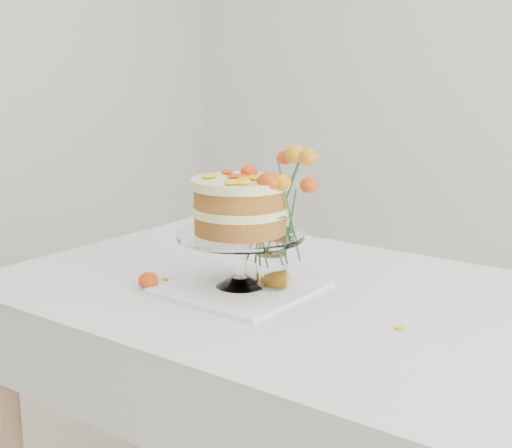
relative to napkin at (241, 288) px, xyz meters
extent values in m
cube|color=tan|center=(0.10, 0.07, -0.03)|extent=(1.40, 0.90, 0.04)
cylinder|color=tan|center=(-0.52, -0.30, -0.41)|extent=(0.06, 0.06, 0.71)
cylinder|color=tan|center=(-0.52, 0.44, -0.41)|extent=(0.06, 0.06, 0.71)
cube|color=silver|center=(0.10, 0.07, -0.01)|extent=(1.42, 0.92, 0.01)
cube|color=silver|center=(0.10, 0.53, -0.11)|extent=(1.42, 0.01, 0.20)
cube|color=silver|center=(0.10, -0.39, -0.11)|extent=(1.42, 0.01, 0.20)
cube|color=silver|center=(-0.61, 0.07, -0.11)|extent=(0.01, 0.92, 0.20)
cube|color=white|center=(0.00, 0.00, 0.00)|extent=(0.32, 0.32, 0.01)
cylinder|color=white|center=(0.00, 0.00, 0.07)|extent=(0.03, 0.03, 0.09)
cylinder|color=white|center=(0.00, 0.00, 0.13)|extent=(0.29, 0.29, 0.01)
cylinder|color=#A87326|center=(0.00, 0.00, 0.15)|extent=(0.23, 0.23, 0.04)
cylinder|color=#FFF1A4|center=(0.00, 0.00, 0.18)|extent=(0.24, 0.24, 0.02)
cylinder|color=#A87326|center=(0.00, 0.00, 0.21)|extent=(0.23, 0.23, 0.04)
cylinder|color=#FFF1A4|center=(0.00, 0.00, 0.25)|extent=(0.24, 0.24, 0.02)
cylinder|color=white|center=(0.06, 0.04, 0.00)|extent=(0.06, 0.06, 0.01)
cylinder|color=white|center=(0.06, 0.04, 0.04)|extent=(0.07, 0.07, 0.08)
ellipsoid|color=orange|center=(0.06, 0.06, 0.02)|extent=(0.06, 0.06, 0.05)
cylinder|color=#285421|center=(0.10, 0.08, 0.00)|extent=(0.06, 0.03, 0.01)
ellipsoid|color=#C43C09|center=(-0.18, -0.12, 0.01)|extent=(0.05, 0.05, 0.04)
cylinder|color=#285421|center=(-0.14, -0.12, 0.00)|extent=(0.06, 0.01, 0.00)
ellipsoid|color=yellow|center=(-0.02, -0.03, 0.00)|extent=(0.03, 0.02, 0.00)
ellipsoid|color=yellow|center=(0.08, -0.07, 0.00)|extent=(0.03, 0.02, 0.00)
ellipsoid|color=yellow|center=(0.12, -0.11, 0.00)|extent=(0.03, 0.02, 0.00)
ellipsoid|color=yellow|center=(-0.16, 0.02, 0.00)|extent=(0.03, 0.02, 0.00)
ellipsoid|color=yellow|center=(-0.20, -0.05, 0.00)|extent=(0.03, 0.02, 0.00)
ellipsoid|color=yellow|center=(0.40, -0.01, 0.00)|extent=(0.03, 0.02, 0.00)
camera|label=1|loc=(0.97, -1.25, 0.52)|focal=50.00mm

